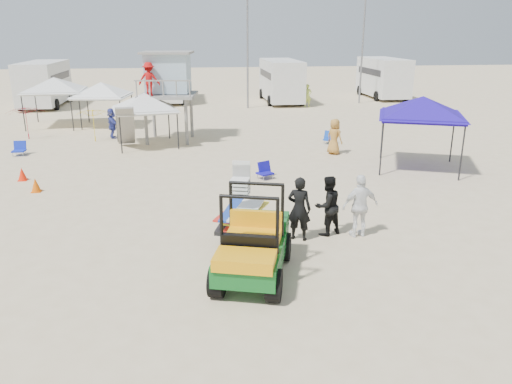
{
  "coord_description": "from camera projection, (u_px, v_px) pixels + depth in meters",
  "views": [
    {
      "loc": [
        -1.14,
        -9.69,
        5.45
      ],
      "look_at": [
        0.5,
        3.0,
        1.3
      ],
      "focal_mm": 35.0,
      "sensor_mm": 36.0,
      "label": 1
    }
  ],
  "objects": [
    {
      "name": "lifeguard_tower",
      "position": [
        166.0,
        77.0,
        24.99
      ],
      "size": [
        3.06,
        3.06,
        4.36
      ],
      "color": "gray",
      "rests_on": "ground"
    },
    {
      "name": "beach_chair_c",
      "position": [
        329.0,
        138.0,
        25.12
      ],
      "size": [
        0.73,
        0.86,
        0.64
      ],
      "color": "#103EAF",
      "rests_on": "ground"
    },
    {
      "name": "canopy_white_a",
      "position": [
        144.0,
        96.0,
        24.07
      ],
      "size": [
        3.31,
        3.31,
        2.99
      ],
      "color": "black",
      "rests_on": "ground"
    },
    {
      "name": "rv_mid_left",
      "position": [
        167.0,
        79.0,
        39.74
      ],
      "size": [
        2.65,
        6.5,
        3.25
      ],
      "color": "silver",
      "rests_on": "ground"
    },
    {
      "name": "rv_far_left",
      "position": [
        44.0,
        82.0,
        37.23
      ],
      "size": [
        2.64,
        6.8,
        3.25
      ],
      "color": "silver",
      "rests_on": "ground"
    },
    {
      "name": "light_pole_left",
      "position": [
        248.0,
        52.0,
        35.56
      ],
      "size": [
        0.14,
        0.14,
        8.0
      ],
      "primitive_type": "cylinder",
      "color": "slate",
      "rests_on": "ground"
    },
    {
      "name": "utility_cart",
      "position": [
        252.0,
        238.0,
        11.26
      ],
      "size": [
        2.1,
        3.05,
        2.11
      ],
      "color": "#0D571C",
      "rests_on": "ground"
    },
    {
      "name": "beach_chair_a",
      "position": [
        19.0,
        148.0,
        22.82
      ],
      "size": [
        0.55,
        0.58,
        0.64
      ],
      "color": "#1126B8",
      "rests_on": "ground"
    },
    {
      "name": "umbrella_a",
      "position": [
        27.0,
        123.0,
        25.96
      ],
      "size": [
        2.01,
        2.04,
        1.73
      ],
      "primitive_type": "imported",
      "rotation": [
        0.0,
        0.0,
        0.07
      ],
      "color": "#AE1224",
      "rests_on": "ground"
    },
    {
      "name": "ground",
      "position": [
        251.0,
        291.0,
        10.96
      ],
      "size": [
        140.0,
        140.0,
        0.0
      ],
      "primitive_type": "plane",
      "color": "beige",
      "rests_on": "ground"
    },
    {
      "name": "man_right",
      "position": [
        360.0,
        206.0,
        13.61
      ],
      "size": [
        1.08,
        0.56,
        1.77
      ],
      "primitive_type": "imported",
      "rotation": [
        0.0,
        0.0,
        3.27
      ],
      "color": "white",
      "rests_on": "ground"
    },
    {
      "name": "rv_mid_right",
      "position": [
        281.0,
        79.0,
        39.43
      ],
      "size": [
        2.64,
        7.0,
        3.25
      ],
      "color": "silver",
      "rests_on": "ground"
    },
    {
      "name": "cone_near",
      "position": [
        36.0,
        185.0,
        17.61
      ],
      "size": [
        0.34,
        0.34,
        0.5
      ],
      "primitive_type": "cone",
      "color": "#E15707",
      "rests_on": "ground"
    },
    {
      "name": "surf_trailer",
      "position": [
        242.0,
        211.0,
        13.54
      ],
      "size": [
        1.64,
        2.33,
        1.89
      ],
      "color": "black",
      "rests_on": "ground"
    },
    {
      "name": "umbrella_b",
      "position": [
        94.0,
        125.0,
        25.42
      ],
      "size": [
        2.65,
        2.65,
        1.7
      ],
      "primitive_type": "imported",
      "rotation": [
        0.0,
        0.0,
        0.83
      ],
      "color": "yellow",
      "rests_on": "ground"
    },
    {
      "name": "man_left",
      "position": [
        299.0,
        209.0,
        13.4
      ],
      "size": [
        0.77,
        0.66,
        1.77
      ],
      "primitive_type": "imported",
      "rotation": [
        0.0,
        0.0,
        2.7
      ],
      "color": "black",
      "rests_on": "ground"
    },
    {
      "name": "canopy_white_c",
      "position": [
        101.0,
        85.0,
        28.97
      ],
      "size": [
        3.26,
        3.26,
        3.0
      ],
      "color": "black",
      "rests_on": "ground"
    },
    {
      "name": "canopy_blue",
      "position": [
        423.0,
        100.0,
        19.85
      ],
      "size": [
        4.02,
        4.02,
        3.37
      ],
      "color": "black",
      "rests_on": "ground"
    },
    {
      "name": "man_mid",
      "position": [
        327.0,
        206.0,
        13.76
      ],
      "size": [
        1.01,
        0.92,
        1.69
      ],
      "primitive_type": "imported",
      "rotation": [
        0.0,
        0.0,
        3.55
      ],
      "color": "black",
      "rests_on": "ground"
    },
    {
      "name": "canopy_white_b",
      "position": [
        54.0,
        80.0,
        29.14
      ],
      "size": [
        3.38,
        3.38,
        3.26
      ],
      "color": "black",
      "rests_on": "ground"
    },
    {
      "name": "distant_beachgoers",
      "position": [
        221.0,
        119.0,
        27.3
      ],
      "size": [
        13.5,
        15.26,
        1.7
      ],
      "color": "#A97430",
      "rests_on": "ground"
    },
    {
      "name": "light_pole_right",
      "position": [
        362.0,
        50.0,
        38.07
      ],
      "size": [
        0.14,
        0.14,
        8.0
      ],
      "primitive_type": "cylinder",
      "color": "slate",
      "rests_on": "ground"
    },
    {
      "name": "beach_chair_b",
      "position": [
        264.0,
        170.0,
        19.24
      ],
      "size": [
        0.71,
        0.79,
        0.64
      ],
      "color": "#130E9C",
      "rests_on": "ground"
    },
    {
      "name": "rv_far_right",
      "position": [
        383.0,
        76.0,
        41.94
      ],
      "size": [
        2.64,
        6.6,
        3.25
      ],
      "color": "silver",
      "rests_on": "ground"
    },
    {
      "name": "cone_far",
      "position": [
        22.0,
        174.0,
        18.96
      ],
      "size": [
        0.34,
        0.34,
        0.5
      ],
      "primitive_type": "cone",
      "color": "#FD2308",
      "rests_on": "ground"
    }
  ]
}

